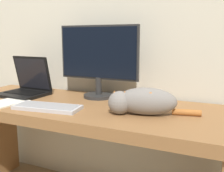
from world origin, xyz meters
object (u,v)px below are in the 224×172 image
(monitor, at_px, (98,59))
(laptop, at_px, (26,87))
(cat, at_px, (142,101))
(external_keyboard, at_px, (48,107))

(monitor, xyz_separation_m, laptop, (-0.49, -0.14, -0.20))
(cat, bearing_deg, monitor, 133.26)
(monitor, relative_size, laptop, 1.71)
(cat, bearing_deg, laptop, 159.64)
(monitor, xyz_separation_m, cat, (0.38, -0.26, -0.18))
(monitor, distance_m, laptop, 0.55)
(external_keyboard, distance_m, cat, 0.52)
(external_keyboard, xyz_separation_m, cat, (0.51, 0.11, 0.06))
(laptop, bearing_deg, external_keyboard, -29.92)
(monitor, distance_m, cat, 0.50)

